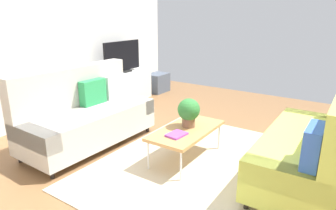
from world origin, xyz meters
TOP-DOWN VIEW (x-y plane):
  - ground_plane at (0.00, 0.00)m, footprint 7.68×7.68m
  - wall_far at (0.00, 2.80)m, footprint 6.40×0.12m
  - area_rug at (0.00, -0.19)m, footprint 2.90×2.20m
  - couch_beige at (-0.33, 1.43)m, footprint 1.92×0.88m
  - couch_green at (0.34, -1.41)m, footprint 1.91×0.87m
  - coffee_table at (0.05, 0.01)m, footprint 1.10×0.56m
  - tv_console at (1.55, 2.46)m, footprint 1.40×0.44m
  - tv at (1.55, 2.44)m, footprint 1.00×0.20m
  - storage_trunk at (2.65, 2.36)m, footprint 0.52×0.40m
  - potted_plant at (0.13, 0.03)m, footprint 0.29×0.29m
  - table_book_0 at (-0.20, 0.00)m, footprint 0.26×0.20m
  - vase_0 at (0.97, 2.51)m, footprint 0.14×0.14m
  - bottle_0 at (1.17, 2.42)m, footprint 0.05×0.05m

SIDE VIEW (x-z plane):
  - ground_plane at x=0.00m, z-range 0.00..0.00m
  - area_rug at x=0.00m, z-range 0.00..0.01m
  - storage_trunk at x=2.65m, z-range 0.00..0.44m
  - tv_console at x=1.55m, z-range 0.00..0.64m
  - coffee_table at x=0.05m, z-range 0.18..0.60m
  - table_book_0 at x=-0.20m, z-range 0.42..0.44m
  - couch_green at x=0.34m, z-range -0.11..0.99m
  - couch_beige at x=-0.33m, z-range -0.10..1.00m
  - potted_plant at x=0.13m, z-range 0.44..0.82m
  - bottle_0 at x=1.17m, z-range 0.64..0.80m
  - vase_0 at x=0.97m, z-range 0.64..0.83m
  - tv at x=1.55m, z-range 0.63..1.27m
  - wall_far at x=0.00m, z-range 0.00..2.90m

